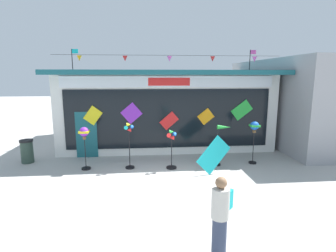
{
  "coord_description": "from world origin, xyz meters",
  "views": [
    {
      "loc": [
        -0.88,
        -8.19,
        3.52
      ],
      "look_at": [
        0.13,
        2.67,
        1.48
      ],
      "focal_mm": 28.91,
      "sensor_mm": 36.0,
      "label": 1
    }
  ],
  "objects": [
    {
      "name": "wind_spinner_far_left",
      "position": [
        -3.08,
        1.9,
        1.28
      ],
      "size": [
        0.36,
        0.36,
        1.64
      ],
      "color": "black",
      "rests_on": "ground_plane"
    },
    {
      "name": "trash_bin",
      "position": [
        -5.63,
        2.94,
        0.48
      ],
      "size": [
        0.52,
        0.52,
        0.96
      ],
      "color": "#2D4238",
      "rests_on": "ground_plane"
    },
    {
      "name": "neighbour_building",
      "position": [
        9.39,
        6.21,
        2.18
      ],
      "size": [
        7.77,
        9.5,
        4.35
      ],
      "primitive_type": "cube",
      "color": "#99999E",
      "rests_on": "ground_plane"
    },
    {
      "name": "wind_spinner_left",
      "position": [
        -1.42,
        1.83,
        1.07
      ],
      "size": [
        0.35,
        0.35,
        1.79
      ],
      "color": "black",
      "rests_on": "ground_plane"
    },
    {
      "name": "ground_plane",
      "position": [
        0.0,
        0.0,
        0.0
      ],
      "size": [
        80.0,
        80.0,
        0.0
      ],
      "primitive_type": "plane",
      "color": "#ADAAA5"
    },
    {
      "name": "kite_shop_building",
      "position": [
        0.25,
        6.44,
        1.89
      ],
      "size": [
        10.35,
        6.79,
        4.89
      ],
      "color": "silver",
      "rests_on": "ground_plane"
    },
    {
      "name": "display_kite_on_ground",
      "position": [
        1.65,
        1.07,
        0.69
      ],
      "size": [
        1.37,
        0.44,
        1.37
      ],
      "primitive_type": "cube",
      "rotation": [
        -0.32,
        0.79,
        0.0
      ],
      "color": "#19B7BC",
      "rests_on": "ground_plane"
    },
    {
      "name": "person_near_camera",
      "position": [
        0.55,
        -3.57,
        0.89
      ],
      "size": [
        0.46,
        0.46,
        1.68
      ],
      "rotation": [
        0.0,
        0.0,
        5.53
      ],
      "color": "#333D56",
      "rests_on": "ground_plane"
    },
    {
      "name": "wind_spinner_right",
      "position": [
        3.52,
        1.99,
        1.39
      ],
      "size": [
        0.35,
        0.35,
        1.73
      ],
      "color": "black",
      "rests_on": "ground_plane"
    },
    {
      "name": "wind_spinner_center_right",
      "position": [
        2.17,
        1.89,
        1.14
      ],
      "size": [
        0.68,
        0.31,
        1.63
      ],
      "color": "black",
      "rests_on": "ground_plane"
    },
    {
      "name": "wind_spinner_center_left",
      "position": [
        0.18,
        1.67,
        0.9
      ],
      "size": [
        0.4,
        0.4,
        1.53
      ],
      "color": "black",
      "rests_on": "ground_plane"
    }
  ]
}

